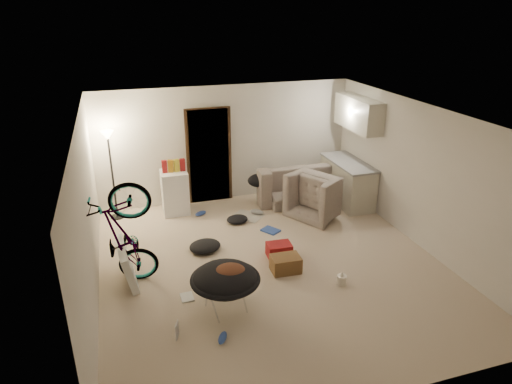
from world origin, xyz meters
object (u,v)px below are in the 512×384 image
object	(u,v)px
kitchen_counter	(347,183)
mini_fridge	(175,192)
saucer_chair	(225,285)
floor_lamp	(110,156)
bicycle	(126,258)
tv_box	(127,263)
drink_case_a	(286,264)
armchair	(322,198)
juicer	(342,279)
drink_case_b	(279,250)
sofa	(301,186)

from	to	relation	value
kitchen_counter	mini_fridge	distance (m)	3.69
saucer_chair	floor_lamp	bearing A→B (deg)	111.02
bicycle	tv_box	xyz separation A→B (m)	(0.00, 0.13, -0.16)
saucer_chair	kitchen_counter	bearing A→B (deg)	40.67
drink_case_a	armchair	bearing A→B (deg)	53.93
armchair	juicer	xyz separation A→B (m)	(-0.81, -2.49, -0.24)
tv_box	drink_case_a	bearing A→B (deg)	-15.01
saucer_chair	armchair	bearing A→B (deg)	43.94
floor_lamp	bicycle	distance (m)	2.70
bicycle	juicer	bearing A→B (deg)	-98.84
mini_fridge	drink_case_b	distance (m)	2.76
kitchen_counter	saucer_chair	world-z (taller)	kitchen_counter
sofa	drink_case_b	bearing A→B (deg)	61.83
armchair	tv_box	distance (m)	4.20
kitchen_counter	drink_case_b	bearing A→B (deg)	-141.09
floor_lamp	sofa	distance (m)	4.08
mini_fridge	saucer_chair	bearing A→B (deg)	-85.93
kitchen_counter	juicer	size ratio (longest dim) A/B	6.86
sofa	armchair	xyz separation A→B (m)	(0.11, -0.83, 0.03)
drink_case_b	juicer	world-z (taller)	drink_case_b
mini_fridge	kitchen_counter	bearing A→B (deg)	-7.87
kitchen_counter	saucer_chair	xyz separation A→B (m)	(-3.44, -2.96, -0.03)
floor_lamp	bicycle	xyz separation A→B (m)	(0.10, -2.56, -0.84)
floor_lamp	saucer_chair	xyz separation A→B (m)	(1.39, -3.61, -0.89)
drink_case_a	drink_case_b	size ratio (longest dim) A/B	1.13
bicycle	juicer	size ratio (longest dim) A/B	8.14
bicycle	saucer_chair	xyz separation A→B (m)	(1.29, -1.05, -0.05)
sofa	tv_box	distance (m)	4.45
drink_case_a	tv_box	bearing A→B (deg)	171.44
armchair	tv_box	size ratio (longest dim) A/B	1.11
drink_case_b	juicer	distance (m)	1.26
kitchen_counter	floor_lamp	bearing A→B (deg)	172.34
floor_lamp	mini_fridge	distance (m)	1.46
juicer	floor_lamp	bearing A→B (deg)	132.62
armchair	mini_fridge	size ratio (longest dim) A/B	1.14
bicycle	saucer_chair	world-z (taller)	bicycle
armchair	mini_fridge	distance (m)	3.03
floor_lamp	kitchen_counter	distance (m)	4.95
drink_case_a	juicer	xyz separation A→B (m)	(0.70, -0.61, -0.04)
floor_lamp	mini_fridge	xyz separation A→B (m)	(1.18, -0.10, -0.86)
armchair	bicycle	bearing A→B (deg)	80.88
tv_box	drink_case_b	xyz separation A→B (m)	(2.51, -0.01, -0.19)
kitchen_counter	saucer_chair	size ratio (longest dim) A/B	1.53
saucer_chair	drink_case_b	size ratio (longest dim) A/B	2.37
drink_case_a	mini_fridge	bearing A→B (deg)	118.56
juicer	drink_case_b	bearing A→B (deg)	120.26
kitchen_counter	drink_case_b	size ratio (longest dim) A/B	3.64
kitchen_counter	armchair	xyz separation A→B (m)	(-0.77, -0.38, -0.11)
saucer_chair	bicycle	bearing A→B (deg)	140.81
floor_lamp	tv_box	size ratio (longest dim) A/B	1.96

